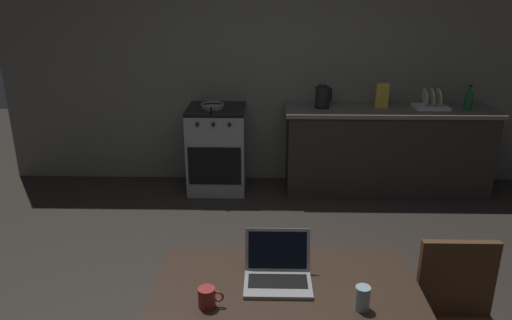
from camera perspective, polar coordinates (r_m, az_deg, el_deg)
name	(u,v)px	position (r m, az deg, el deg)	size (l,w,h in m)	color
back_wall	(295,60)	(5.35, 4.63, 11.59)	(6.40, 0.10, 2.68)	slate
kitchen_counter	(386,149)	(5.35, 14.99, 1.21)	(2.16, 0.64, 0.90)	#282623
stove_oven	(217,149)	(5.22, -4.57, 1.35)	(0.60, 0.62, 0.90)	gray
dining_table	(287,309)	(2.36, 3.65, -17.07)	(1.26, 0.84, 0.73)	#332319
laptop	(278,273)	(2.39, 2.57, -13.11)	(0.32, 0.28, 0.22)	#99999E
electric_kettle	(322,97)	(5.08, 7.81, 7.35)	(0.17, 0.15, 0.24)	black
bottle	(469,98)	(5.41, 23.73, 6.65)	(0.08, 0.08, 0.25)	#19592D
frying_pan	(212,106)	(5.07, -5.15, 6.39)	(0.25, 0.42, 0.05)	gray
coffee_mug	(207,297)	(2.23, -5.75, -15.75)	(0.12, 0.08, 0.09)	#9E2D28
drinking_glass	(362,298)	(2.25, 12.40, -15.55)	(0.07, 0.07, 0.11)	#99B7C6
cereal_box	(382,95)	(5.20, 14.59, 7.35)	(0.13, 0.05, 0.26)	gold
dish_rack	(431,104)	(5.34, 19.86, 6.22)	(0.34, 0.26, 0.21)	silver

